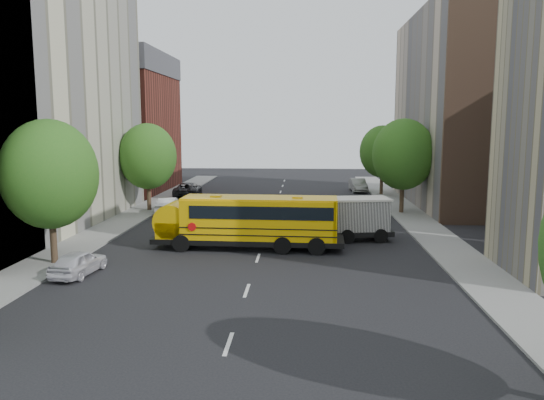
# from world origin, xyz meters

# --- Properties ---
(ground) EXTENTS (120.00, 120.00, 0.00)m
(ground) POSITION_xyz_m (0.00, 0.00, 0.00)
(ground) COLOR black
(ground) RESTS_ON ground
(sidewalk_left) EXTENTS (3.00, 80.00, 0.12)m
(sidewalk_left) POSITION_xyz_m (-11.50, 5.00, 0.06)
(sidewalk_left) COLOR slate
(sidewalk_left) RESTS_ON ground
(sidewalk_right) EXTENTS (3.00, 80.00, 0.12)m
(sidewalk_right) POSITION_xyz_m (11.50, 5.00, 0.06)
(sidewalk_right) COLOR slate
(sidewalk_right) RESTS_ON ground
(lane_markings) EXTENTS (0.15, 64.00, 0.01)m
(lane_markings) POSITION_xyz_m (0.00, 10.00, 0.01)
(lane_markings) COLOR silver
(lane_markings) RESTS_ON ground
(building_left_cream) EXTENTS (10.00, 26.00, 20.00)m
(building_left_cream) POSITION_xyz_m (-18.00, 6.00, 10.00)
(building_left_cream) COLOR beige
(building_left_cream) RESTS_ON ground
(building_left_redbrick) EXTENTS (10.00, 15.00, 13.00)m
(building_left_redbrick) POSITION_xyz_m (-18.00, 28.00, 6.50)
(building_left_redbrick) COLOR maroon
(building_left_redbrick) RESTS_ON ground
(building_right_far) EXTENTS (10.00, 22.00, 18.00)m
(building_right_far) POSITION_xyz_m (18.00, 20.00, 9.00)
(building_right_far) COLOR #BBA892
(building_right_far) RESTS_ON ground
(building_right_sidewall) EXTENTS (10.10, 0.30, 18.00)m
(building_right_sidewall) POSITION_xyz_m (18.00, 9.00, 9.00)
(building_right_sidewall) COLOR brown
(building_right_sidewall) RESTS_ON ground
(street_tree_1) EXTENTS (5.12, 5.12, 7.90)m
(street_tree_1) POSITION_xyz_m (-11.00, -4.00, 4.95)
(street_tree_1) COLOR #38281C
(street_tree_1) RESTS_ON ground
(street_tree_2) EXTENTS (4.99, 4.99, 7.71)m
(street_tree_2) POSITION_xyz_m (-11.00, 14.00, 4.83)
(street_tree_2) COLOR #38281C
(street_tree_2) RESTS_ON ground
(street_tree_4) EXTENTS (5.25, 5.25, 8.10)m
(street_tree_4) POSITION_xyz_m (11.00, 14.00, 5.08)
(street_tree_4) COLOR #38281C
(street_tree_4) RESTS_ON ground
(street_tree_5) EXTENTS (4.86, 4.86, 7.51)m
(street_tree_5) POSITION_xyz_m (11.00, 26.00, 4.70)
(street_tree_5) COLOR #38281C
(street_tree_5) RESTS_ON ground
(school_bus) EXTENTS (11.80, 3.29, 3.30)m
(school_bus) POSITION_xyz_m (-0.88, 0.34, 1.84)
(school_bus) COLOR black
(school_bus) RESTS_ON ground
(safari_truck) EXTENTS (6.90, 3.41, 2.83)m
(safari_truck) POSITION_xyz_m (5.12, 3.01, 1.50)
(safari_truck) COLOR black
(safari_truck) RESTS_ON ground
(parked_car_0) EXTENTS (1.93, 3.96, 1.30)m
(parked_car_0) POSITION_xyz_m (-8.80, -5.95, 0.65)
(parked_car_0) COLOR silver
(parked_car_0) RESTS_ON ground
(parked_car_1) EXTENTS (1.64, 4.21, 1.37)m
(parked_car_1) POSITION_xyz_m (-9.07, 13.10, 0.68)
(parked_car_1) COLOR silver
(parked_car_1) RESTS_ON ground
(parked_car_2) EXTENTS (3.02, 5.76, 1.55)m
(parked_car_2) POSITION_xyz_m (-9.60, 23.34, 0.77)
(parked_car_2) COLOR black
(parked_car_2) RESTS_ON ground
(parked_car_5) EXTENTS (1.87, 4.62, 1.49)m
(parked_car_5) POSITION_xyz_m (8.80, 28.89, 0.75)
(parked_car_5) COLOR gray
(parked_car_5) RESTS_ON ground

